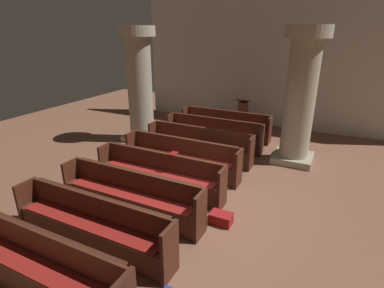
{
  "coord_description": "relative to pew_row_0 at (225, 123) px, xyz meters",
  "views": [
    {
      "loc": [
        2.26,
        -5.03,
        3.39
      ],
      "look_at": [
        -0.83,
        1.2,
        0.75
      ],
      "focal_mm": 28.36,
      "sensor_mm": 36.0,
      "label": 1
    }
  ],
  "objects": [
    {
      "name": "pew_row_6",
      "position": [
        0.0,
        -6.16,
        0.0
      ],
      "size": [
        3.01,
        0.47,
        0.87
      ],
      "color": "#4C2316",
      "rests_on": "ground"
    },
    {
      "name": "pew_row_1",
      "position": [
        0.0,
        -1.03,
        0.0
      ],
      "size": [
        3.01,
        0.46,
        0.87
      ],
      "color": "#4C2316",
      "rests_on": "ground"
    },
    {
      "name": "lectern",
      "position": [
        0.2,
        1.23,
        -0.01
      ],
      "size": [
        0.48,
        0.45,
        1.08
      ],
      "color": "brown",
      "rests_on": "ground"
    },
    {
      "name": "hymn_book",
      "position": [
        0.26,
        -3.91,
        0.42
      ],
      "size": [
        0.15,
        0.21,
        0.03
      ],
      "primitive_type": "cube",
      "color": "maroon",
      "rests_on": "pew_row_4"
    },
    {
      "name": "pillar_far_side",
      "position": [
        -2.32,
        -1.43,
        1.35
      ],
      "size": [
        1.1,
        1.1,
        3.5
      ],
      "color": "#9F967E",
      "rests_on": "ground"
    },
    {
      "name": "pew_row_0",
      "position": [
        0.0,
        0.0,
        0.0
      ],
      "size": [
        3.01,
        0.47,
        0.87
      ],
      "color": "#4C2316",
      "rests_on": "ground"
    },
    {
      "name": "pew_row_5",
      "position": [
        0.0,
        -5.13,
        0.0
      ],
      "size": [
        3.01,
        0.46,
        0.87
      ],
      "color": "#4C2316",
      "rests_on": "ground"
    },
    {
      "name": "pew_row_4",
      "position": [
        0.0,
        -4.11,
        0.0
      ],
      "size": [
        3.01,
        0.46,
        0.87
      ],
      "color": "#4C2316",
      "rests_on": "ground"
    },
    {
      "name": "kneeler_box_red",
      "position": [
        1.66,
        -4.62,
        -0.36
      ],
      "size": [
        0.41,
        0.28,
        0.21
      ],
      "primitive_type": "cube",
      "color": "maroon",
      "rests_on": "ground"
    },
    {
      "name": "ground_plane",
      "position": [
        1.03,
        -4.1,
        -0.46
      ],
      "size": [
        19.2,
        19.2,
        0.0
      ],
      "primitive_type": "plane",
      "color": "brown"
    },
    {
      "name": "pew_row_7",
      "position": [
        0.0,
        -7.19,
        0.0
      ],
      "size": [
        3.01,
        0.46,
        0.87
      ],
      "color": "#4C2316",
      "rests_on": "ground"
    },
    {
      "name": "back_wall",
      "position": [
        1.03,
        1.98,
        1.79
      ],
      "size": [
        10.0,
        0.16,
        4.5
      ],
      "primitive_type": "cube",
      "color": "beige",
      "rests_on": "ground"
    },
    {
      "name": "pew_row_3",
      "position": [
        0.0,
        -3.08,
        0.0
      ],
      "size": [
        3.01,
        0.47,
        0.87
      ],
      "color": "#4C2316",
      "rests_on": "ground"
    },
    {
      "name": "pew_row_2",
      "position": [
        0.0,
        -2.05,
        0.0
      ],
      "size": [
        3.01,
        0.46,
        0.87
      ],
      "color": "#4C2316",
      "rests_on": "ground"
    },
    {
      "name": "pillar_aisle_side",
      "position": [
        2.37,
        -1.05,
        1.35
      ],
      "size": [
        1.1,
        1.1,
        3.5
      ],
      "color": "#9F967E",
      "rests_on": "ground"
    }
  ]
}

